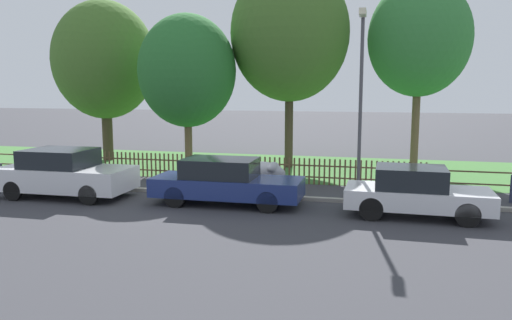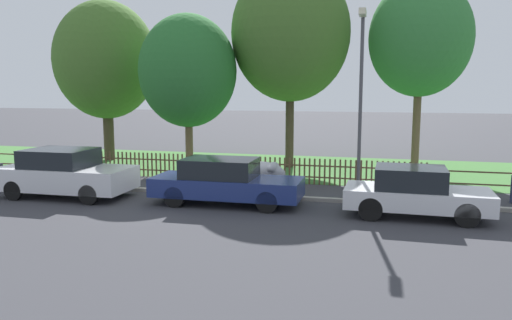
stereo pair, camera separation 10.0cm
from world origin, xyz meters
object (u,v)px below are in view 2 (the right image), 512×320
parked_car_black_saloon (65,173)px  street_lamp (361,83)px  covered_motorcycle (263,173)px  tree_far_left (420,38)px  parked_car_red_compact (415,192)px  parked_car_navy_estate (225,181)px  tree_nearest_kerb (106,60)px  tree_mid_park (291,33)px  tree_behind_motorcycle (188,71)px

parked_car_black_saloon → street_lamp: 9.85m
covered_motorcycle → tree_far_left: 9.63m
parked_car_black_saloon → covered_motorcycle: parked_car_black_saloon is taller
covered_motorcycle → parked_car_red_compact: bearing=-20.3°
covered_motorcycle → street_lamp: (3.16, -0.34, 3.00)m
parked_car_red_compact → covered_motorcycle: (-4.77, 2.16, -0.05)m
parked_car_navy_estate → tree_far_left: (5.97, 8.39, 4.87)m
parked_car_navy_estate → street_lamp: 5.14m
tree_nearest_kerb → street_lamp: size_ratio=1.31×
tree_mid_park → street_lamp: (3.29, -5.90, -2.19)m
parked_car_navy_estate → street_lamp: street_lamp is taller
parked_car_red_compact → parked_car_navy_estate: bearing=179.5°
parked_car_navy_estate → covered_motorcycle: size_ratio=2.44×
tree_nearest_kerb → tree_far_left: size_ratio=0.95×
tree_far_left → street_lamp: bearing=-107.3°
parked_car_red_compact → covered_motorcycle: bearing=156.8°
parked_car_black_saloon → parked_car_navy_estate: parked_car_black_saloon is taller
parked_car_red_compact → tree_far_left: bearing=87.9°
parked_car_navy_estate → covered_motorcycle: bearing=69.8°
parked_car_black_saloon → parked_car_navy_estate: size_ratio=0.94×
parked_car_black_saloon → parked_car_red_compact: bearing=-0.2°
covered_motorcycle → street_lamp: 4.37m
street_lamp → parked_car_navy_estate: bearing=-156.8°
parked_car_red_compact → tree_behind_motorcycle: (-8.92, 5.88, 3.51)m
parked_car_black_saloon → street_lamp: bearing=11.0°
covered_motorcycle → tree_mid_park: 7.61m
tree_mid_park → parked_car_red_compact: bearing=-57.6°
tree_behind_motorcycle → street_lamp: tree_behind_motorcycle is taller
parked_car_navy_estate → tree_far_left: 11.39m
tree_nearest_kerb → tree_mid_park: 9.05m
tree_behind_motorcycle → tree_far_left: (9.41, 2.67, 1.37)m
street_lamp → parked_car_black_saloon: bearing=-168.3°
parked_car_navy_estate → parked_car_red_compact: bearing=-2.1°
parked_car_black_saloon → tree_mid_park: tree_mid_park is taller
covered_motorcycle → parked_car_navy_estate: bearing=-105.8°
parked_car_black_saloon → tree_behind_motorcycle: bearing=71.5°
tree_mid_park → tree_far_left: bearing=8.8°
parked_car_navy_estate → covered_motorcycle: (0.72, 2.00, -0.06)m
parked_car_navy_estate → tree_nearest_kerb: bearing=137.3°
covered_motorcycle → tree_behind_motorcycle: bearing=142.2°
parked_car_black_saloon → tree_far_left: size_ratio=0.53×
tree_behind_motorcycle → tree_far_left: 9.88m
parked_car_red_compact → tree_mid_park: 10.49m
parked_car_navy_estate → parked_car_red_compact: parked_car_navy_estate is taller
covered_motorcycle → tree_nearest_kerb: (-9.13, 5.65, 4.16)m
covered_motorcycle → tree_far_left: tree_far_left is taller
tree_nearest_kerb → street_lamp: tree_nearest_kerb is taller
covered_motorcycle → street_lamp: street_lamp is taller
tree_far_left → tree_mid_park: bearing=-171.2°
parked_car_black_saloon → street_lamp: street_lamp is taller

